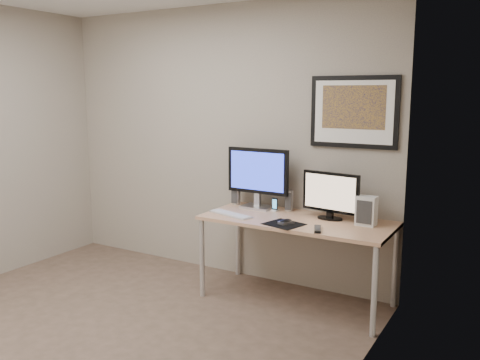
% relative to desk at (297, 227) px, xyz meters
% --- Properties ---
extents(floor, '(3.60, 3.60, 0.00)m').
position_rel_desk_xyz_m(floor, '(-1.00, -1.35, -0.66)').
color(floor, brown).
rests_on(floor, ground).
extents(room, '(3.60, 3.60, 3.60)m').
position_rel_desk_xyz_m(room, '(-1.00, -0.90, 0.98)').
color(room, white).
rests_on(room, ground).
extents(desk, '(1.60, 0.70, 0.73)m').
position_rel_desk_xyz_m(desk, '(0.00, 0.00, 0.00)').
color(desk, '#AE7754').
rests_on(desk, floor).
extents(framed_art, '(0.75, 0.04, 0.60)m').
position_rel_desk_xyz_m(framed_art, '(0.35, 0.33, 0.96)').
color(framed_art, black).
rests_on(framed_art, room).
extents(monitor_large, '(0.61, 0.20, 0.55)m').
position_rel_desk_xyz_m(monitor_large, '(-0.48, 0.19, 0.37)').
color(monitor_large, '#B1B1B6').
rests_on(monitor_large, desk).
extents(monitor_tv, '(0.51, 0.15, 0.40)m').
position_rel_desk_xyz_m(monitor_tv, '(0.24, 0.12, 0.28)').
color(monitor_tv, black).
rests_on(monitor_tv, desk).
extents(speaker_left, '(0.08, 0.08, 0.20)m').
position_rel_desk_xyz_m(speaker_left, '(-0.73, 0.23, 0.16)').
color(speaker_left, '#B1B1B6').
rests_on(speaker_left, desk).
extents(speaker_right, '(0.09, 0.09, 0.19)m').
position_rel_desk_xyz_m(speaker_right, '(-0.19, 0.24, 0.16)').
color(speaker_right, '#B1B1B6').
rests_on(speaker_right, desk).
extents(phone_dock, '(0.06, 0.06, 0.12)m').
position_rel_desk_xyz_m(phone_dock, '(-0.29, 0.16, 0.13)').
color(phone_dock, black).
rests_on(phone_dock, desk).
extents(keyboard, '(0.46, 0.24, 0.02)m').
position_rel_desk_xyz_m(keyboard, '(-0.56, -0.16, 0.07)').
color(keyboard, silver).
rests_on(keyboard, desk).
extents(mousepad, '(0.34, 0.31, 0.00)m').
position_rel_desk_xyz_m(mousepad, '(-0.02, -0.21, 0.07)').
color(mousepad, black).
rests_on(mousepad, desk).
extents(mouse, '(0.11, 0.13, 0.04)m').
position_rel_desk_xyz_m(mouse, '(-0.01, -0.20, 0.09)').
color(mouse, black).
rests_on(mouse, mousepad).
extents(remote, '(0.12, 0.19, 0.02)m').
position_rel_desk_xyz_m(remote, '(0.28, -0.25, 0.08)').
color(remote, black).
rests_on(remote, desk).
extents(fan_unit, '(0.16, 0.12, 0.24)m').
position_rel_desk_xyz_m(fan_unit, '(0.56, 0.09, 0.18)').
color(fan_unit, silver).
rests_on(fan_unit, desk).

